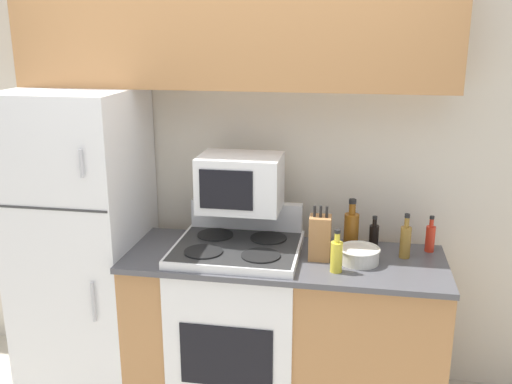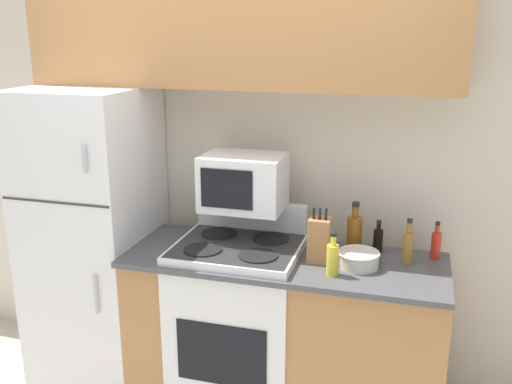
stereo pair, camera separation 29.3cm
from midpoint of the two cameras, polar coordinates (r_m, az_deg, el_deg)
The scene contains 13 objects.
wall_back at distance 3.39m, azimuth -4.14°, elevation 2.42°, with size 8.00×0.05×2.55m.
lower_cabinets at distance 3.24m, azimuth 0.12°, elevation -13.83°, with size 1.68×0.62×0.91m.
refrigerator at distance 3.48m, azimuth -19.18°, elevation -4.91°, with size 0.66×0.71×1.76m.
upper_cabinets at distance 3.12m, azimuth -5.29°, elevation 15.63°, with size 2.34×0.32×0.58m.
stove at distance 3.26m, azimuth -4.47°, elevation -12.94°, with size 0.67×0.60×1.12m.
microwave at distance 3.08m, azimuth -4.29°, elevation 0.92°, with size 0.44×0.32×0.30m.
knife_block at distance 2.96m, azimuth 3.61°, elevation -4.60°, with size 0.11×0.11×0.29m.
bowl at distance 2.96m, azimuth 7.49°, elevation -6.28°, with size 0.22×0.22×0.08m.
bottle_vinegar at distance 3.04m, azimuth 12.08°, elevation -4.82°, with size 0.06×0.06×0.24m.
bottle_hot_sauce at distance 3.16m, azimuth 14.53°, elevation -4.47°, with size 0.05×0.05×0.20m.
bottle_whiskey at distance 3.12m, azimuth 6.87°, elevation -3.76°, with size 0.08×0.08×0.28m.
bottle_cooking_spray at distance 2.82m, azimuth 5.12°, elevation -6.38°, with size 0.06×0.06×0.22m.
bottle_soy_sauce at distance 3.16m, azimuth 9.13°, elevation -4.34°, with size 0.05×0.05×0.18m.
Camera 1 is at (0.67, -2.51, 2.07)m, focal length 40.00 mm.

